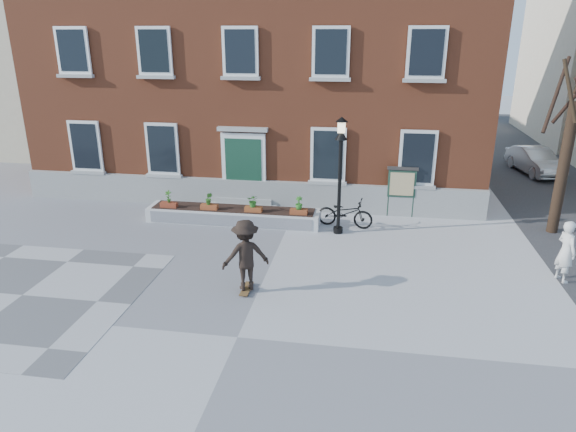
% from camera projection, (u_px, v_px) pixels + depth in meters
% --- Properties ---
extents(ground, '(100.00, 100.00, 0.00)m').
position_uv_depth(ground, '(237.00, 337.00, 11.46)').
color(ground, '#9E9EA1').
rests_on(ground, ground).
extents(checker_patch, '(6.00, 6.00, 0.01)m').
position_uv_depth(checker_patch, '(22.00, 295.00, 13.29)').
color(checker_patch, '#555558').
rests_on(checker_patch, ground).
extents(distant_building, '(10.00, 12.00, 13.00)m').
position_uv_depth(distant_building, '(25.00, 31.00, 30.57)').
color(distant_building, beige).
rests_on(distant_building, ground).
extents(bicycle, '(2.03, 0.97, 1.02)m').
position_uv_depth(bicycle, '(345.00, 213.00, 17.84)').
color(bicycle, black).
rests_on(bicycle, ground).
extents(parked_car, '(2.06, 3.96, 1.24)m').
position_uv_depth(parked_car, '(535.00, 161.00, 24.64)').
color(parked_car, silver).
rests_on(parked_car, ground).
extents(bystander, '(0.61, 0.74, 1.73)m').
position_uv_depth(bystander, '(566.00, 251.00, 13.81)').
color(bystander, silver).
rests_on(bystander, ground).
extents(brick_building, '(18.40, 10.85, 12.60)m').
position_uv_depth(brick_building, '(268.00, 36.00, 22.63)').
color(brick_building, brown).
rests_on(brick_building, ground).
extents(planter_assembly, '(6.20, 1.12, 1.15)m').
position_uv_depth(planter_assembly, '(234.00, 214.00, 18.33)').
color(planter_assembly, silver).
rests_on(planter_assembly, ground).
extents(bare_tree, '(1.83, 1.83, 6.16)m').
position_uv_depth(bare_tree, '(567.00, 152.00, 16.61)').
color(bare_tree, black).
rests_on(bare_tree, ground).
extents(lamp_post, '(0.40, 0.40, 3.93)m').
position_uv_depth(lamp_post, '(340.00, 160.00, 16.61)').
color(lamp_post, black).
rests_on(lamp_post, ground).
extents(notice_board, '(1.10, 0.16, 1.87)m').
position_uv_depth(notice_board, '(402.00, 183.00, 18.62)').
color(notice_board, '#183022').
rests_on(notice_board, ground).
extents(skateboarder, '(1.41, 1.16, 1.98)m').
position_uv_depth(skateboarder, '(246.00, 255.00, 13.19)').
color(skateboarder, brown).
rests_on(skateboarder, ground).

